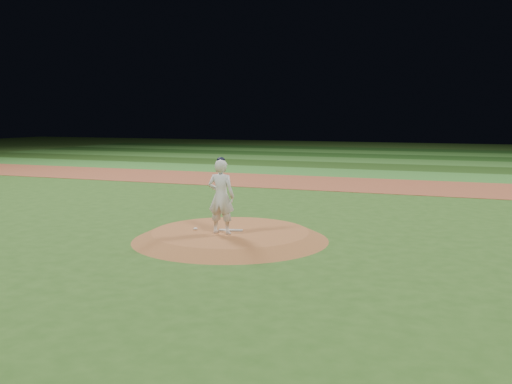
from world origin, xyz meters
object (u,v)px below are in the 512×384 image
(pitchers_mound, at_px, (231,235))
(pitching_rubber, at_px, (231,230))
(rosin_bag, at_px, (195,229))
(pitcher_on_mound, at_px, (221,196))

(pitchers_mound, relative_size, pitching_rubber, 8.28)
(pitching_rubber, height_order, rosin_bag, rosin_bag)
(pitchers_mound, distance_m, pitcher_on_mound, 1.23)
(pitching_rubber, bearing_deg, pitchers_mound, -107.74)
(rosin_bag, relative_size, pitcher_on_mound, 0.06)
(pitching_rubber, distance_m, pitcher_on_mound, 1.11)
(pitchers_mound, height_order, pitching_rubber, pitching_rubber)
(pitchers_mound, bearing_deg, rosin_bag, -167.10)
(pitchers_mound, distance_m, rosin_bag, 1.02)
(pitchers_mound, relative_size, rosin_bag, 45.27)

